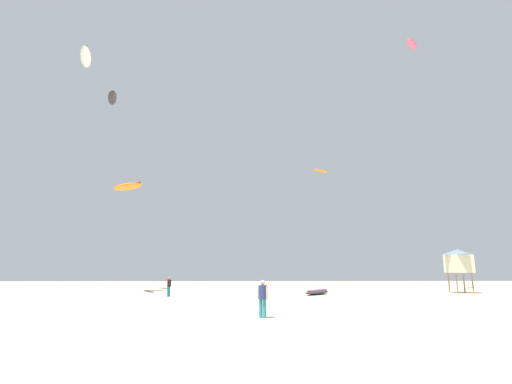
{
  "coord_description": "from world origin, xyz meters",
  "views": [
    {
      "loc": [
        -0.71,
        -13.02,
        2.36
      ],
      "look_at": [
        0.0,
        14.59,
        7.63
      ],
      "focal_mm": 27.95,
      "sensor_mm": 36.0,
      "label": 1
    }
  ],
  "objects_px": {
    "kite_grounded_near": "(317,292)",
    "kite_aloft_0": "(112,98)",
    "kite_aloft_2": "(412,44)",
    "kite_aloft_3": "(321,171)",
    "lifeguard_tower": "(458,261)",
    "person_foreground": "(263,296)",
    "person_midground": "(169,285)",
    "kite_aloft_4": "(86,57)",
    "kite_aloft_1": "(127,187)"
  },
  "relations": [
    {
      "from": "kite_grounded_near",
      "to": "kite_aloft_0",
      "type": "distance_m",
      "value": 31.43
    },
    {
      "from": "kite_aloft_2",
      "to": "kite_aloft_3",
      "type": "height_order",
      "value": "kite_aloft_2"
    },
    {
      "from": "lifeguard_tower",
      "to": "kite_aloft_0",
      "type": "xyz_separation_m",
      "value": [
        -36.06,
        5.01,
        18.59
      ]
    },
    {
      "from": "person_foreground",
      "to": "kite_aloft_2",
      "type": "relative_size",
      "value": 0.64
    },
    {
      "from": "person_midground",
      "to": "kite_aloft_4",
      "type": "xyz_separation_m",
      "value": [
        -9.45,
        2.13,
        21.85
      ]
    },
    {
      "from": "person_midground",
      "to": "kite_aloft_4",
      "type": "bearing_deg",
      "value": 15.59
    },
    {
      "from": "person_foreground",
      "to": "kite_grounded_near",
      "type": "relative_size",
      "value": 0.48
    },
    {
      "from": "kite_aloft_3",
      "to": "person_midground",
      "type": "bearing_deg",
      "value": -131.98
    },
    {
      "from": "person_midground",
      "to": "lifeguard_tower",
      "type": "xyz_separation_m",
      "value": [
        26.98,
        4.15,
        2.12
      ]
    },
    {
      "from": "kite_aloft_3",
      "to": "kite_aloft_2",
      "type": "bearing_deg",
      "value": -50.56
    },
    {
      "from": "kite_aloft_2",
      "to": "person_midground",
      "type": "bearing_deg",
      "value": -163.68
    },
    {
      "from": "kite_aloft_2",
      "to": "kite_aloft_3",
      "type": "bearing_deg",
      "value": 129.44
    },
    {
      "from": "kite_grounded_near",
      "to": "kite_aloft_2",
      "type": "bearing_deg",
      "value": 22.48
    },
    {
      "from": "lifeguard_tower",
      "to": "kite_aloft_2",
      "type": "xyz_separation_m",
      "value": [
        -1.3,
        3.37,
        24.93
      ]
    },
    {
      "from": "kite_aloft_0",
      "to": "lifeguard_tower",
      "type": "bearing_deg",
      "value": -7.92
    },
    {
      "from": "kite_aloft_0",
      "to": "person_foreground",
      "type": "bearing_deg",
      "value": -55.41
    },
    {
      "from": "kite_grounded_near",
      "to": "kite_aloft_3",
      "type": "xyz_separation_m",
      "value": [
        3.81,
        16.29,
        15.25
      ]
    },
    {
      "from": "person_foreground",
      "to": "lifeguard_tower",
      "type": "xyz_separation_m",
      "value": [
        19.73,
        18.65,
        2.02
      ]
    },
    {
      "from": "person_foreground",
      "to": "lifeguard_tower",
      "type": "relative_size",
      "value": 0.43
    },
    {
      "from": "person_midground",
      "to": "kite_aloft_1",
      "type": "relative_size",
      "value": 0.37
    },
    {
      "from": "kite_aloft_4",
      "to": "kite_aloft_1",
      "type": "bearing_deg",
      "value": 53.97
    },
    {
      "from": "person_midground",
      "to": "kite_aloft_0",
      "type": "height_order",
      "value": "kite_aloft_0"
    },
    {
      "from": "lifeguard_tower",
      "to": "kite_aloft_1",
      "type": "relative_size",
      "value": 0.95
    },
    {
      "from": "kite_aloft_3",
      "to": "kite_aloft_4",
      "type": "xyz_separation_m",
      "value": [
        -26.1,
        -16.37,
        7.31
      ]
    },
    {
      "from": "person_foreground",
      "to": "kite_grounded_near",
      "type": "distance_m",
      "value": 17.64
    },
    {
      "from": "kite_aloft_1",
      "to": "kite_aloft_2",
      "type": "bearing_deg",
      "value": 1.25
    },
    {
      "from": "person_midground",
      "to": "kite_aloft_0",
      "type": "relative_size",
      "value": 0.4
    },
    {
      "from": "kite_aloft_0",
      "to": "kite_aloft_2",
      "type": "height_order",
      "value": "kite_aloft_2"
    },
    {
      "from": "kite_aloft_2",
      "to": "kite_aloft_0",
      "type": "bearing_deg",
      "value": 177.3
    },
    {
      "from": "kite_aloft_1",
      "to": "kite_aloft_3",
      "type": "height_order",
      "value": "kite_aloft_3"
    },
    {
      "from": "kite_grounded_near",
      "to": "kite_aloft_3",
      "type": "distance_m",
      "value": 22.64
    },
    {
      "from": "person_foreground",
      "to": "kite_aloft_4",
      "type": "height_order",
      "value": "kite_aloft_4"
    },
    {
      "from": "kite_grounded_near",
      "to": "lifeguard_tower",
      "type": "bearing_deg",
      "value": 7.81
    },
    {
      "from": "person_midground",
      "to": "kite_grounded_near",
      "type": "xyz_separation_m",
      "value": [
        12.84,
        2.21,
        -0.71
      ]
    },
    {
      "from": "kite_grounded_near",
      "to": "person_foreground",
      "type": "bearing_deg",
      "value": -108.49
    },
    {
      "from": "kite_aloft_1",
      "to": "kite_aloft_3",
      "type": "distance_m",
      "value": 25.95
    },
    {
      "from": "kite_aloft_0",
      "to": "kite_aloft_3",
      "type": "height_order",
      "value": "kite_aloft_0"
    },
    {
      "from": "kite_aloft_0",
      "to": "kite_aloft_2",
      "type": "xyz_separation_m",
      "value": [
        34.75,
        -1.64,
        6.34
      ]
    },
    {
      "from": "person_foreground",
      "to": "lifeguard_tower",
      "type": "distance_m",
      "value": 27.23
    },
    {
      "from": "kite_aloft_3",
      "to": "kite_grounded_near",
      "type": "bearing_deg",
      "value": -103.16
    },
    {
      "from": "kite_grounded_near",
      "to": "kite_aloft_2",
      "type": "relative_size",
      "value": 1.33
    },
    {
      "from": "person_midground",
      "to": "kite_aloft_3",
      "type": "bearing_deg",
      "value": -103.71
    },
    {
      "from": "kite_aloft_3",
      "to": "kite_aloft_4",
      "type": "distance_m",
      "value": 31.66
    },
    {
      "from": "kite_aloft_4",
      "to": "person_foreground",
      "type": "bearing_deg",
      "value": -44.89
    },
    {
      "from": "kite_aloft_2",
      "to": "kite_grounded_near",
      "type": "bearing_deg",
      "value": -157.52
    },
    {
      "from": "kite_aloft_1",
      "to": "kite_aloft_4",
      "type": "xyz_separation_m",
      "value": [
        -3.42,
        -4.7,
        12.07
      ]
    },
    {
      "from": "person_midground",
      "to": "kite_aloft_4",
      "type": "relative_size",
      "value": 0.37
    },
    {
      "from": "person_midground",
      "to": "lifeguard_tower",
      "type": "bearing_deg",
      "value": -142.99
    },
    {
      "from": "kite_grounded_near",
      "to": "kite_aloft_4",
      "type": "distance_m",
      "value": 31.72
    },
    {
      "from": "kite_aloft_1",
      "to": "kite_aloft_2",
      "type": "relative_size",
      "value": 1.57
    }
  ]
}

